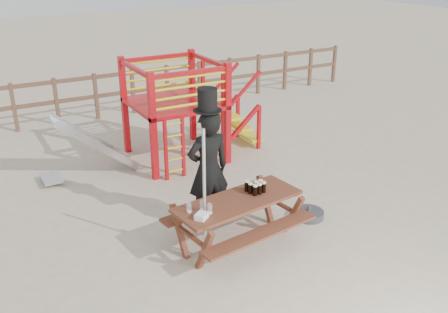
# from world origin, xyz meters

# --- Properties ---
(ground) EXTENTS (60.00, 60.00, 0.00)m
(ground) POSITION_xyz_m (0.00, 0.00, 0.00)
(ground) COLOR #C2B196
(ground) RESTS_ON ground
(back_fence) EXTENTS (15.09, 0.09, 1.20)m
(back_fence) POSITION_xyz_m (0.00, 7.00, 0.74)
(back_fence) COLOR brown
(back_fence) RESTS_ON ground
(playground_fort) EXTENTS (4.71, 1.84, 2.10)m
(playground_fort) POSITION_xyz_m (0.12, 3.58, 1.07)
(playground_fort) COLOR #AC0B12
(playground_fort) RESTS_ON ground
(picnic_table) EXTENTS (2.08, 1.56, 0.75)m
(picnic_table) POSITION_xyz_m (-0.41, 0.04, 0.47)
(picnic_table) COLOR brown
(picnic_table) RESTS_ON ground
(man_with_hat) EXTENTS (0.70, 0.47, 2.26)m
(man_with_hat) POSITION_xyz_m (-0.50, 0.78, 1.01)
(man_with_hat) COLOR black
(man_with_hat) RESTS_ON ground
(metal_pole) EXTENTS (0.04, 0.04, 1.98)m
(metal_pole) POSITION_xyz_m (-1.01, -0.06, 0.99)
(metal_pole) COLOR #B2B2B7
(metal_pole) RESTS_ON ground
(parasol_base) EXTENTS (0.51, 0.51, 0.21)m
(parasol_base) POSITION_xyz_m (1.03, 0.14, 0.06)
(parasol_base) COLOR #343438
(parasol_base) RESTS_ON ground
(paper_bag) EXTENTS (0.23, 0.22, 0.08)m
(paper_bag) POSITION_xyz_m (-1.13, -0.19, 0.79)
(paper_bag) COLOR white
(paper_bag) RESTS_ON picnic_table
(stout_pints) EXTENTS (0.27, 0.26, 0.17)m
(stout_pints) POSITION_xyz_m (-0.06, 0.10, 0.83)
(stout_pints) COLOR black
(stout_pints) RESTS_ON picnic_table
(empty_glasses) EXTENTS (0.31, 0.24, 0.15)m
(empty_glasses) POSITION_xyz_m (-1.06, -0.02, 0.82)
(empty_glasses) COLOR silver
(empty_glasses) RESTS_ON picnic_table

